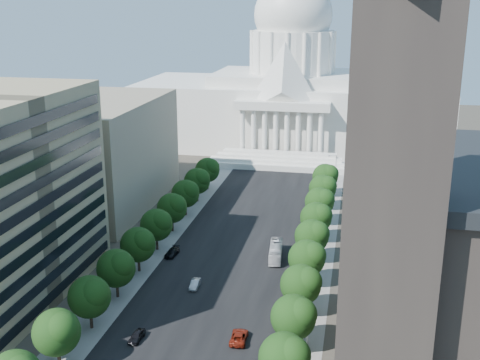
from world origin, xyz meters
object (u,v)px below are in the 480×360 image
Objects in this scene: car_silver at (195,284)px; car_dark_b at (172,252)px; car_dark_a at (137,336)px; car_red at (239,337)px; city_bus at (276,251)px.

car_dark_b reaches higher than car_silver.
car_dark_a is 0.77× the size of car_red.
car_silver is 0.78× the size of car_red.
car_dark_a is 35.84m from car_dark_b.
car_dark_b is at bearing -58.00° from car_red.
car_dark_b is (-4.86, 35.51, 0.01)m from car_dark_a.
car_dark_b is at bearing -177.04° from city_bus.
city_bus is at bearing 67.74° from car_dark_a.
car_dark_b is at bearing 120.95° from car_silver.
car_silver is (4.55, 21.16, -0.01)m from car_dark_a.
city_bus is (1.29, 35.75, 0.77)m from car_red.
car_red reaches higher than car_dark_a.
car_silver is 17.16m from car_dark_b.
car_silver is 22.06m from car_red.
car_red reaches higher than car_dark_b.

